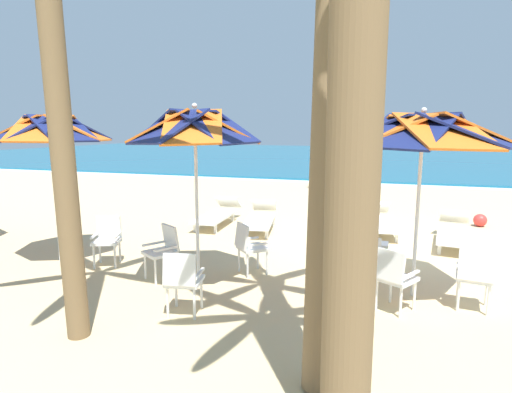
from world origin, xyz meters
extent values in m
plane|color=#D3B784|center=(0.00, 0.00, 0.00)|extent=(80.00, 80.00, 0.00)
cube|color=#19607F|center=(0.00, 28.46, 0.05)|extent=(80.00, 36.00, 0.10)
cube|color=white|center=(0.00, 10.16, 0.01)|extent=(80.00, 0.70, 0.01)
cylinder|color=silver|center=(0.02, -2.31, 1.13)|extent=(0.05, 0.05, 2.25)
cube|color=orange|center=(0.56, -2.09, 2.38)|extent=(1.38, 1.28, 0.48)
cube|color=navy|center=(0.25, -1.77, 2.38)|extent=(1.29, 1.36, 0.48)
cube|color=orange|center=(-0.20, -1.77, 2.38)|extent=(1.28, 1.38, 0.48)
cube|color=navy|center=(-0.51, -2.09, 2.38)|extent=(1.36, 1.29, 0.48)
cube|color=orange|center=(-0.51, -2.53, 2.38)|extent=(1.38, 1.28, 0.48)
cube|color=navy|center=(-0.20, -2.85, 2.38)|extent=(1.29, 1.36, 0.48)
cube|color=orange|center=(0.25, -2.85, 2.38)|extent=(1.28, 1.38, 0.48)
cube|color=navy|center=(0.56, -2.53, 2.38)|extent=(1.36, 1.29, 0.48)
sphere|color=silver|center=(0.02, -2.31, 2.65)|extent=(0.08, 0.08, 0.08)
cube|color=white|center=(-0.70, -2.37, 0.44)|extent=(0.56, 0.56, 0.05)
cube|color=white|center=(-0.64, -2.56, 0.67)|extent=(0.43, 0.23, 0.40)
cube|color=white|center=(-0.89, -2.44, 0.55)|extent=(0.17, 0.39, 0.03)
cube|color=white|center=(-0.51, -2.30, 0.55)|extent=(0.17, 0.39, 0.03)
cylinder|color=white|center=(-0.93, -2.26, 0.21)|extent=(0.04, 0.04, 0.41)
cylinder|color=white|center=(-0.60, -2.14, 0.21)|extent=(0.04, 0.04, 0.41)
cylinder|color=white|center=(-0.81, -2.59, 0.21)|extent=(0.04, 0.04, 0.41)
cylinder|color=white|center=(-0.48, -2.48, 0.21)|extent=(0.04, 0.04, 0.41)
cube|color=white|center=(0.77, -2.53, 0.44)|extent=(0.49, 0.49, 0.05)
cube|color=white|center=(0.74, -2.73, 0.67)|extent=(0.43, 0.15, 0.40)
cube|color=white|center=(0.57, -2.51, 0.55)|extent=(0.09, 0.40, 0.03)
cube|color=white|center=(0.97, -2.56, 0.55)|extent=(0.09, 0.40, 0.03)
cylinder|color=white|center=(0.62, -2.33, 0.21)|extent=(0.04, 0.04, 0.41)
cylinder|color=white|center=(0.97, -2.38, 0.21)|extent=(0.04, 0.04, 0.41)
cylinder|color=white|center=(0.57, -2.68, 0.21)|extent=(0.04, 0.04, 0.41)
cylinder|color=white|center=(0.92, -2.73, 0.21)|extent=(0.04, 0.04, 0.41)
cube|color=white|center=(-0.22, -2.90, 0.44)|extent=(0.60, 0.60, 0.05)
cube|color=white|center=(-0.33, -3.07, 0.67)|extent=(0.41, 0.30, 0.40)
cube|color=white|center=(-0.40, -2.80, 0.55)|extent=(0.24, 0.36, 0.03)
cube|color=white|center=(-0.05, -3.00, 0.55)|extent=(0.24, 0.36, 0.03)
cylinder|color=white|center=(-0.28, -2.66, 0.21)|extent=(0.04, 0.04, 0.41)
cylinder|color=white|center=(0.02, -2.84, 0.21)|extent=(0.04, 0.04, 0.41)
cylinder|color=white|center=(-0.46, -2.96, 0.21)|extent=(0.04, 0.04, 0.41)
cylinder|color=white|center=(-0.16, -3.14, 0.21)|extent=(0.04, 0.04, 0.41)
cylinder|color=silver|center=(-3.10, -2.92, 1.14)|extent=(0.05, 0.05, 2.28)
cube|color=orange|center=(-2.65, -2.74, 2.43)|extent=(1.10, 1.06, 0.50)
cube|color=navy|center=(-2.92, -2.47, 2.43)|extent=(1.05, 1.12, 0.50)
cube|color=orange|center=(-3.29, -2.47, 2.43)|extent=(1.06, 1.10, 0.50)
cube|color=navy|center=(-3.55, -2.74, 2.43)|extent=(1.12, 1.05, 0.50)
cube|color=orange|center=(-3.55, -3.11, 2.43)|extent=(1.10, 1.06, 0.50)
cube|color=navy|center=(-3.29, -3.37, 2.43)|extent=(1.05, 1.12, 0.50)
cube|color=orange|center=(-2.92, -3.37, 2.43)|extent=(1.06, 1.10, 0.50)
cube|color=navy|center=(-2.65, -3.11, 2.43)|extent=(1.12, 1.05, 0.50)
sphere|color=silver|center=(-3.10, -2.92, 2.73)|extent=(0.08, 0.08, 0.08)
cube|color=white|center=(-2.48, -2.12, 0.44)|extent=(0.62, 0.62, 0.05)
cube|color=white|center=(-2.63, -2.26, 0.67)|extent=(0.35, 0.37, 0.40)
cube|color=white|center=(-2.62, -1.98, 0.55)|extent=(0.32, 0.30, 0.03)
cube|color=white|center=(-2.35, -2.27, 0.55)|extent=(0.32, 0.30, 0.03)
cylinder|color=white|center=(-2.47, -1.88, 0.21)|extent=(0.04, 0.04, 0.41)
cylinder|color=white|center=(-2.23, -2.13, 0.21)|extent=(0.04, 0.04, 0.41)
cylinder|color=white|center=(-2.73, -2.11, 0.21)|extent=(0.04, 0.04, 0.41)
cylinder|color=white|center=(-2.49, -2.37, 0.21)|extent=(0.04, 0.04, 0.41)
cube|color=white|center=(-3.81, -2.85, 0.44)|extent=(0.60, 0.60, 0.05)
cube|color=white|center=(-3.71, -2.68, 0.67)|extent=(0.41, 0.30, 0.40)
cube|color=white|center=(-3.64, -2.95, 0.55)|extent=(0.24, 0.36, 0.03)
cube|color=white|center=(-3.98, -2.74, 0.55)|extent=(0.24, 0.36, 0.03)
cylinder|color=white|center=(-3.75, -3.09, 0.21)|extent=(0.04, 0.04, 0.41)
cylinder|color=white|center=(-4.05, -2.91, 0.21)|extent=(0.04, 0.04, 0.41)
cylinder|color=white|center=(-3.57, -2.79, 0.21)|extent=(0.04, 0.04, 0.41)
cylinder|color=white|center=(-3.87, -2.60, 0.21)|extent=(0.04, 0.04, 0.41)
cube|color=white|center=(-2.86, -3.85, 0.44)|extent=(0.51, 0.51, 0.05)
cube|color=white|center=(-2.82, -4.04, 0.67)|extent=(0.43, 0.17, 0.40)
cube|color=white|center=(-3.05, -3.88, 0.55)|extent=(0.11, 0.40, 0.03)
cube|color=white|center=(-2.66, -3.81, 0.55)|extent=(0.11, 0.40, 0.03)
cylinder|color=white|center=(-3.06, -3.70, 0.21)|extent=(0.04, 0.04, 0.41)
cylinder|color=white|center=(-2.72, -3.64, 0.21)|extent=(0.04, 0.04, 0.41)
cylinder|color=white|center=(-3.00, -4.05, 0.21)|extent=(0.04, 0.04, 0.41)
cylinder|color=white|center=(-2.65, -3.99, 0.21)|extent=(0.04, 0.04, 0.41)
cylinder|color=silver|center=(-6.06, -2.57, 1.14)|extent=(0.05, 0.05, 2.27)
cube|color=orange|center=(-5.60, -2.38, 2.41)|extent=(1.14, 1.08, 0.46)
cube|color=navy|center=(-5.87, -2.11, 2.41)|extent=(1.08, 1.14, 0.46)
cube|color=orange|center=(-6.25, -2.11, 2.41)|extent=(1.08, 1.14, 0.46)
cube|color=navy|center=(-6.52, -2.38, 2.41)|extent=(1.14, 1.08, 0.46)
cube|color=orange|center=(-6.52, -2.76, 2.41)|extent=(1.14, 1.08, 0.46)
cube|color=navy|center=(-6.25, -3.02, 2.41)|extent=(1.08, 1.14, 0.46)
cube|color=orange|center=(-5.87, -3.02, 2.41)|extent=(1.08, 1.14, 0.46)
cube|color=navy|center=(-5.60, -2.76, 2.41)|extent=(1.14, 1.08, 0.46)
sphere|color=silver|center=(-6.06, -2.57, 2.68)|extent=(0.08, 0.08, 0.08)
cube|color=white|center=(-5.06, -2.53, 0.44)|extent=(0.58, 0.58, 0.05)
cube|color=white|center=(-5.14, -2.35, 0.67)|extent=(0.42, 0.25, 0.40)
cube|color=white|center=(-4.87, -2.46, 0.55)|extent=(0.19, 0.38, 0.03)
cube|color=white|center=(-5.24, -2.61, 0.55)|extent=(0.19, 0.38, 0.03)
cylinder|color=white|center=(-4.83, -2.63, 0.21)|extent=(0.04, 0.04, 0.41)
cylinder|color=white|center=(-5.15, -2.76, 0.21)|extent=(0.04, 0.04, 0.41)
cylinder|color=white|center=(-4.96, -2.30, 0.21)|extent=(0.04, 0.04, 0.41)
cylinder|color=white|center=(-5.29, -2.44, 0.21)|extent=(0.04, 0.04, 0.41)
cube|color=white|center=(0.94, 0.58, 0.25)|extent=(0.84, 1.76, 0.06)
cube|color=white|center=(1.07, 1.63, 0.44)|extent=(0.66, 0.55, 0.36)
cube|color=white|center=(1.12, -0.08, 0.11)|extent=(0.06, 0.06, 0.22)
cube|color=white|center=(0.61, -0.02, 0.11)|extent=(0.06, 0.06, 0.22)
cube|color=white|center=(1.27, 1.18, 0.11)|extent=(0.06, 0.06, 0.22)
cube|color=white|center=(0.77, 1.25, 0.11)|extent=(0.06, 0.06, 0.22)
cube|color=white|center=(-0.50, 1.23, 0.25)|extent=(0.87, 1.77, 0.06)
cube|color=white|center=(-0.65, 2.27, 0.44)|extent=(0.67, 0.56, 0.36)
cube|color=white|center=(-0.16, 0.63, 0.11)|extent=(0.06, 0.06, 0.22)
cube|color=white|center=(-0.67, 0.56, 0.11)|extent=(0.06, 0.06, 0.22)
cube|color=white|center=(-0.34, 1.89, 0.11)|extent=(0.06, 0.06, 0.22)
cube|color=white|center=(-0.84, 1.82, 0.11)|extent=(0.06, 0.06, 0.22)
cube|color=white|center=(-3.24, 0.64, 0.25)|extent=(0.93, 1.79, 0.06)
cube|color=white|center=(-3.43, 1.67, 0.44)|extent=(0.68, 0.58, 0.36)
cube|color=white|center=(-2.88, 0.05, 0.11)|extent=(0.06, 0.06, 0.22)
cube|color=white|center=(-3.38, -0.04, 0.11)|extent=(0.06, 0.06, 0.22)
cube|color=white|center=(-3.10, 1.31, 0.11)|extent=(0.06, 0.06, 0.22)
cube|color=white|center=(-3.60, 1.22, 0.11)|extent=(0.06, 0.06, 0.22)
cube|color=white|center=(-4.43, 0.79, 0.25)|extent=(0.72, 1.73, 0.06)
cube|color=white|center=(-4.48, 1.84, 0.44)|extent=(0.63, 0.51, 0.36)
cube|color=white|center=(-4.15, 0.16, 0.11)|extent=(0.06, 0.06, 0.22)
cube|color=white|center=(-4.66, 0.14, 0.11)|extent=(0.06, 0.06, 0.22)
cube|color=white|center=(-4.21, 1.43, 0.11)|extent=(0.06, 0.06, 0.22)
cube|color=white|center=(-4.72, 1.41, 0.11)|extent=(0.06, 0.06, 0.22)
cylinder|color=brown|center=(-0.93, -4.66, 2.81)|extent=(0.30, 0.82, 5.62)
cylinder|color=brown|center=(-3.76, -4.83, 2.59)|extent=(0.25, 0.37, 5.19)
cylinder|color=brown|center=(-0.61, -5.73, 2.75)|extent=(0.36, 0.50, 5.51)
cube|color=#238C4C|center=(-0.58, -1.01, 0.18)|extent=(0.48, 0.32, 0.36)
cube|color=white|center=(-0.58, -1.01, 0.38)|extent=(0.50, 0.34, 0.04)
sphere|color=red|center=(1.82, 2.79, 0.16)|extent=(0.32, 0.32, 0.32)
cube|color=#2D4CA5|center=(-3.29, 8.18, 0.10)|extent=(0.30, 0.24, 0.20)
cube|color=beige|center=(-3.29, 8.16, 0.46)|extent=(0.30, 0.25, 0.54)
sphere|color=beige|center=(-3.29, 8.15, 0.82)|extent=(0.20, 0.20, 0.20)
cube|color=beige|center=(-3.29, 8.58, 0.07)|extent=(0.26, 0.76, 0.14)
camera|label=1|loc=(-0.39, -8.49, 2.41)|focal=29.26mm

